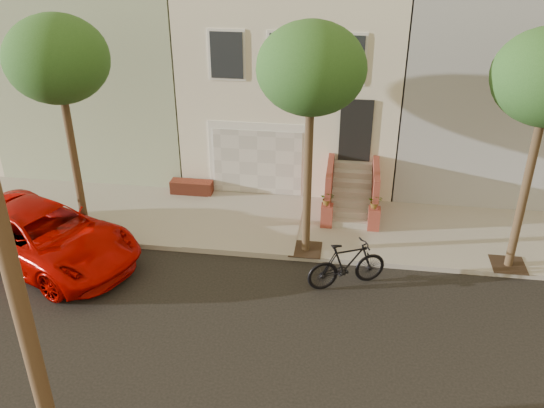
# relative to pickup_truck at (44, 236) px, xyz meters

# --- Properties ---
(ground) EXTENTS (90.00, 90.00, 0.00)m
(ground) POSITION_rel_pickup_truck_xyz_m (6.04, -2.57, -0.79)
(ground) COLOR black
(ground) RESTS_ON ground
(sidewalk) EXTENTS (40.00, 3.70, 0.15)m
(sidewalk) POSITION_rel_pickup_truck_xyz_m (6.04, 2.78, -0.71)
(sidewalk) COLOR #9B978D
(sidewalk) RESTS_ON ground
(house_row) EXTENTS (33.10, 11.70, 7.00)m
(house_row) POSITION_rel_pickup_truck_xyz_m (6.04, 8.62, 2.86)
(house_row) COLOR beige
(house_row) RESTS_ON sidewalk
(tree_left) EXTENTS (2.70, 2.57, 6.30)m
(tree_left) POSITION_rel_pickup_truck_xyz_m (0.54, 1.33, 4.47)
(tree_left) COLOR #2D2116
(tree_left) RESTS_ON sidewalk
(tree_mid) EXTENTS (2.70, 2.57, 6.30)m
(tree_mid) POSITION_rel_pickup_truck_xyz_m (7.04, 1.33, 4.47)
(tree_mid) COLOR #2D2116
(tree_mid) RESTS_ON sidewalk
(pickup_truck) EXTENTS (6.23, 4.61, 1.57)m
(pickup_truck) POSITION_rel_pickup_truck_xyz_m (0.00, 0.00, 0.00)
(pickup_truck) COLOR #B90500
(pickup_truck) RESTS_ON ground
(motorcycle) EXTENTS (2.19, 1.44, 1.28)m
(motorcycle) POSITION_rel_pickup_truck_xyz_m (8.22, -0.01, -0.15)
(motorcycle) COLOR black
(motorcycle) RESTS_ON ground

